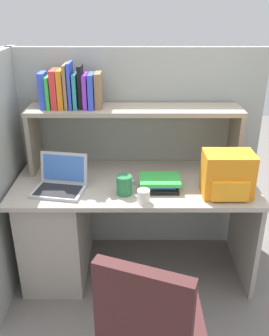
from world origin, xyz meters
TOP-DOWN VIEW (x-y plane):
  - ground_plane at (0.00, 0.00)m, footprint 8.00×8.00m
  - desk at (-0.39, 0.00)m, footprint 1.60×0.70m
  - cubicle_partition_rear at (0.00, 0.38)m, footprint 1.84×0.05m
  - cubicle_partition_left at (-0.85, -0.05)m, footprint 0.05×1.06m
  - overhead_hutch at (0.00, 0.20)m, footprint 1.44×0.28m
  - reference_books_on_shelf at (-0.42, 0.20)m, footprint 0.40×0.18m
  - laptop at (-0.47, -0.12)m, footprint 0.35×0.30m
  - backpack at (0.57, -0.18)m, footprint 0.30×0.23m
  - computer_mouse at (-0.05, -0.02)m, footprint 0.10×0.12m
  - paper_cup at (0.05, -0.28)m, footprint 0.08×0.08m
  - snack_canister at (-0.06, -0.18)m, footprint 0.10×0.10m
  - desk_book_stack at (0.16, -0.10)m, footprint 0.26×0.20m

SIDE VIEW (x-z plane):
  - ground_plane at x=0.00m, z-range 0.00..0.00m
  - desk at x=-0.39m, z-range 0.04..0.77m
  - computer_mouse at x=-0.05m, z-range 0.73..0.76m
  - desk_book_stack at x=0.16m, z-range 0.73..0.80m
  - paper_cup at x=0.05m, z-range 0.73..0.81m
  - cubicle_partition_rear at x=0.00m, z-range 0.00..1.55m
  - cubicle_partition_left at x=-0.85m, z-range 0.00..1.55m
  - laptop at x=-0.47m, z-range 0.67..0.89m
  - snack_canister at x=-0.06m, z-range 0.73..0.85m
  - backpack at x=0.57m, z-range 0.73..1.00m
  - overhead_hutch at x=0.00m, z-range 0.86..1.31m
  - reference_books_on_shelf at x=-0.42m, z-range 1.15..1.45m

